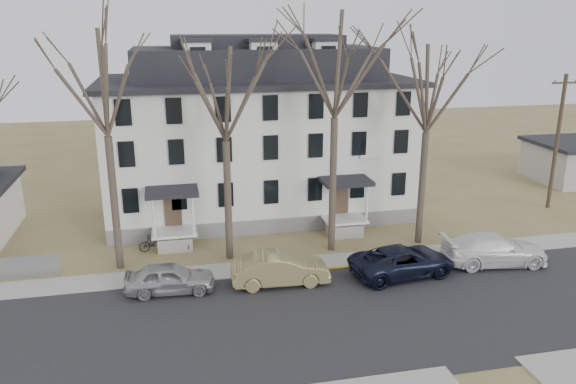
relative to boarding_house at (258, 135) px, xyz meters
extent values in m
plane|color=olive|center=(2.00, -17.95, -5.38)|extent=(120.00, 120.00, 0.00)
cube|color=#27272A|center=(2.00, -15.95, -5.38)|extent=(120.00, 10.00, 0.04)
cube|color=#A09F97|center=(2.00, -9.95, -5.38)|extent=(120.00, 2.00, 0.08)
cube|color=gold|center=(7.00, -10.85, -5.38)|extent=(14.00, 0.25, 0.06)
cube|color=slate|center=(0.00, 0.05, -4.88)|extent=(20.00, 10.00, 1.00)
cube|color=silver|center=(0.00, 0.05, -0.38)|extent=(20.00, 10.00, 8.00)
cube|color=black|center=(0.00, 0.05, 3.72)|extent=(20.80, 10.80, 0.30)
cube|color=black|center=(0.00, 0.05, 4.87)|extent=(16.00, 7.00, 2.00)
cube|color=black|center=(0.00, 0.05, 6.27)|extent=(11.00, 4.50, 0.80)
cube|color=white|center=(-6.00, -5.91, -4.38)|extent=(2.60, 2.00, 0.16)
cube|color=white|center=(4.50, -5.91, -4.38)|extent=(2.60, 2.00, 0.16)
cube|color=white|center=(6.50, -5.03, -0.18)|extent=(1.60, 0.08, 1.20)
cylinder|color=#473B31|center=(-9.00, -8.15, -1.74)|extent=(0.40, 0.40, 7.28)
cylinder|color=#473B31|center=(-3.00, -8.15, -2.00)|extent=(0.40, 0.40, 6.76)
cylinder|color=#473B31|center=(3.00, -8.15, -1.48)|extent=(0.40, 0.40, 7.80)
cylinder|color=#473B31|center=(8.50, -8.15, -2.00)|extent=(0.40, 0.40, 6.76)
cylinder|color=#3D3023|center=(20.50, -3.95, -0.63)|extent=(0.28, 0.28, 9.50)
cube|color=#3D3023|center=(20.50, -3.95, 3.52)|extent=(2.00, 0.12, 0.12)
imported|color=#A4A4A4|center=(-6.35, -11.77, -4.63)|extent=(4.49, 2.03, 1.50)
imported|color=olive|center=(-0.85, -12.01, -4.56)|extent=(5.03, 1.92, 1.64)
imported|color=black|center=(5.66, -12.34, -4.60)|extent=(5.90, 3.31, 1.56)
imported|color=white|center=(11.16, -12.06, -4.54)|extent=(6.01, 2.97, 1.68)
imported|color=black|center=(-5.86, -6.41, -4.98)|extent=(1.58, 1.28, 0.81)
imported|color=black|center=(-7.22, -6.27, -4.86)|extent=(1.79, 0.88, 1.04)
camera|label=1|loc=(-5.93, -37.60, 7.53)|focal=35.00mm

